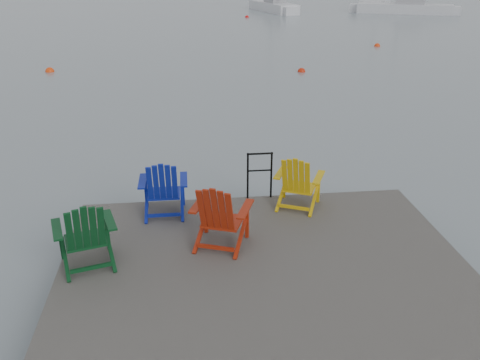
{
  "coord_description": "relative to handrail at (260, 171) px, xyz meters",
  "views": [
    {
      "loc": [
        -1.08,
        -6.07,
        4.64
      ],
      "look_at": [
        -0.11,
        2.51,
        0.85
      ],
      "focal_mm": 38.0,
      "sensor_mm": 36.0,
      "label": 1
    }
  ],
  "objects": [
    {
      "name": "handrail",
      "position": [
        0.0,
        0.0,
        0.0
      ],
      "size": [
        0.48,
        0.04,
        0.9
      ],
      "color": "black",
      "rests_on": "dock"
    },
    {
      "name": "chair_green",
      "position": [
        -2.81,
        -2.0,
        0.0
      ],
      "size": [
        1.01,
        0.96,
        1.08
      ],
      "rotation": [
        0.0,
        0.0,
        0.27
      ],
      "color": "#0A3919",
      "rests_on": "dock"
    },
    {
      "name": "chair_yellow",
      "position": [
        0.62,
        -0.47,
        -0.03
      ],
      "size": [
        1.0,
        0.96,
        1.02
      ],
      "rotation": [
        0.0,
        0.0,
        -0.43
      ],
      "color": "gold",
      "rests_on": "dock"
    },
    {
      "name": "dock",
      "position": [
        -0.25,
        -2.45,
        -0.69
      ],
      "size": [
        6.0,
        5.0,
        1.4
      ],
      "color": "#2A2725",
      "rests_on": "ground"
    },
    {
      "name": "chair_blue",
      "position": [
        -1.75,
        -0.49,
        -0.01
      ],
      "size": [
        0.84,
        0.78,
        1.05
      ],
      "rotation": [
        0.0,
        0.0,
        -0.01
      ],
      "color": "#0E1E95",
      "rests_on": "dock"
    },
    {
      "name": "buoy_c",
      "position": [
        9.77,
        19.94,
        -1.04
      ],
      "size": [
        0.34,
        0.34,
        0.34
      ],
      "primitive_type": "sphere",
      "color": "#F23A0E",
      "rests_on": "ground"
    },
    {
      "name": "ground",
      "position": [
        -0.25,
        -2.45,
        -1.04
      ],
      "size": [
        400.0,
        400.0,
        0.0
      ],
      "primitive_type": "plane",
      "color": "gray",
      "rests_on": "ground"
    },
    {
      "name": "buoy_b",
      "position": [
        -7.17,
        14.78,
        -1.04
      ],
      "size": [
        0.39,
        0.39,
        0.39
      ],
      "primitive_type": "sphere",
      "color": "#F7410E",
      "rests_on": "ground"
    },
    {
      "name": "sailboat_far",
      "position": [
        18.9,
        37.67,
        -0.69
      ],
      "size": [
        8.43,
        5.36,
        11.44
      ],
      "rotation": [
        0.0,
        0.0,
        1.15
      ],
      "color": "silver",
      "rests_on": "ground"
    },
    {
      "name": "buoy_d",
      "position": [
        4.29,
        35.88,
        -1.04
      ],
      "size": [
        0.33,
        0.33,
        0.33
      ],
      "primitive_type": "sphere",
      "color": "red",
      "rests_on": "ground"
    },
    {
      "name": "chair_red",
      "position": [
        -0.86,
        -1.66,
        0.01
      ],
      "size": [
        1.05,
        1.0,
        1.1
      ],
      "rotation": [
        0.0,
        0.0,
        -0.36
      ],
      "color": "#9B210B",
      "rests_on": "dock"
    },
    {
      "name": "buoy_a",
      "position": [
        3.91,
        13.53,
        -1.04
      ],
      "size": [
        0.34,
        0.34,
        0.34
      ],
      "primitive_type": "sphere",
      "color": "red",
      "rests_on": "ground"
    },
    {
      "name": "sailboat_near",
      "position": [
        7.37,
        40.75,
        -0.69
      ],
      "size": [
        3.7,
        7.5,
        10.17
      ],
      "rotation": [
        0.0,
        0.0,
        0.26
      ],
      "color": "silver",
      "rests_on": "ground"
    },
    {
      "name": "sailboat_mid",
      "position": [
        19.18,
        45.79,
        -0.69
      ],
      "size": [
        6.26,
        9.58,
        12.9
      ],
      "rotation": [
        0.0,
        0.0,
        -0.44
      ],
      "color": "silver",
      "rests_on": "ground"
    }
  ]
}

